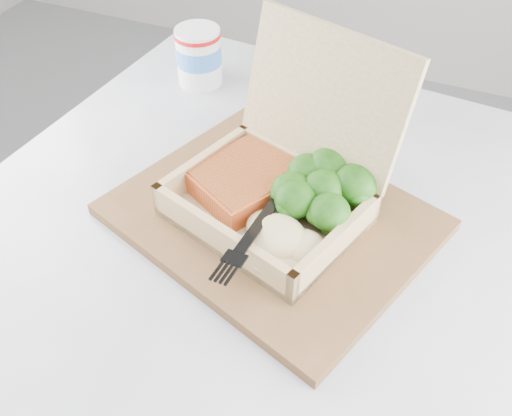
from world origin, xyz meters
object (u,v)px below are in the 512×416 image
at_px(takeout_container, 285,172).
at_px(paper_cup, 199,55).
at_px(serving_tray, 272,217).
at_px(cafe_table, 271,313).

distance_m(takeout_container, paper_cup, 0.32).
xyz_separation_m(serving_tray, takeout_container, (0.01, 0.02, 0.06)).
distance_m(cafe_table, takeout_container, 0.25).
height_order(serving_tray, paper_cup, paper_cup).
bearing_deg(takeout_container, serving_tray, -88.24).
relative_size(serving_tray, takeout_container, 1.34).
height_order(serving_tray, takeout_container, takeout_container).
relative_size(cafe_table, serving_tray, 2.35).
distance_m(serving_tray, paper_cup, 0.34).
bearing_deg(takeout_container, paper_cup, 152.94).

